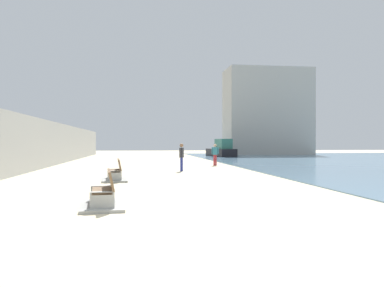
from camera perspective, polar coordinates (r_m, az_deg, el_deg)
name	(u,v)px	position (r m, az deg, el deg)	size (l,w,h in m)	color
ground_plane	(152,168)	(27.18, -5.84, -3.42)	(120.00, 120.00, 0.00)	beige
seawall	(37,144)	(27.91, -21.42, 0.02)	(0.80, 64.00, 3.27)	#9E9E99
bench_near	(103,198)	(10.83, -12.71, -7.64)	(1.30, 2.20, 0.98)	#9E9E99
bench_far	(115,175)	(18.15, -11.06, -4.48)	(1.25, 2.18, 0.98)	#9E9E99
person_walking	(215,153)	(29.68, 3.35, -1.31)	(0.53, 0.22, 1.62)	#B22D33
person_standing	(182,155)	(23.59, -1.52, -1.62)	(0.30, 0.49, 1.67)	navy
boat_far_right	(222,150)	(48.70, 4.29, -0.88)	(2.90, 5.91, 2.14)	black
harbor_building	(267,112)	(58.29, 10.81, 4.54)	(12.00, 6.00, 12.29)	#ADAAA3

